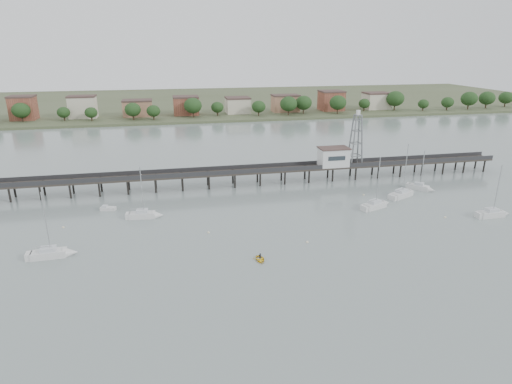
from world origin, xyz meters
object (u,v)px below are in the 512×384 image
sailboat_f (405,193)px  white_tender (108,209)px  sailboat_b (147,215)px  yellow_dinghy (260,260)px  sailboat_c (378,205)px  lattice_tower (356,140)px  sailboat_d (496,214)px  sailboat_e (422,188)px  pier (246,171)px  sailboat_a (56,253)px

sailboat_f → white_tender: sailboat_f is taller
sailboat_b → yellow_dinghy: 31.98m
sailboat_c → sailboat_b: (-53.41, 4.41, 0.00)m
lattice_tower → sailboat_b: (-57.45, -18.93, -10.45)m
sailboat_d → sailboat_c: bearing=155.1°
sailboat_b → sailboat_e: 70.91m
pier → sailboat_f: (37.94, -17.22, -3.16)m
sailboat_c → sailboat_b: sailboat_c is taller
pier → yellow_dinghy: size_ratio=50.29×
sailboat_b → sailboat_c: bearing=0.1°
sailboat_c → sailboat_e: 19.65m
sailboat_e → sailboat_d: bearing=-27.1°
sailboat_a → white_tender: size_ratio=3.52×
lattice_tower → sailboat_f: lattice_tower is taller
sailboat_e → white_tender: (-79.96, 1.66, -0.24)m
lattice_tower → yellow_dinghy: lattice_tower is taller
sailboat_c → yellow_dinghy: 38.79m
sailboat_d → sailboat_c: (-23.09, 10.70, -0.00)m
white_tender → lattice_tower: bearing=26.2°
sailboat_c → sailboat_d: bearing=-45.8°
sailboat_a → sailboat_f: sailboat_f is taller
sailboat_d → sailboat_c: sailboat_c is taller
sailboat_c → sailboat_f: (10.48, 6.12, -0.01)m
sailboat_e → white_tender: size_ratio=3.00×
lattice_tower → sailboat_a: (-73.06, -34.63, -10.46)m
sailboat_b → yellow_dinghy: bearing=-45.7°
sailboat_b → sailboat_e: size_ratio=1.10×
sailboat_b → white_tender: bearing=149.5°
sailboat_e → yellow_dinghy: sailboat_e is taller
yellow_dinghy → sailboat_f: bearing=26.9°
sailboat_b → white_tender: sailboat_b is taller
pier → sailboat_f: sailboat_f is taller
sailboat_c → white_tender: size_ratio=3.53×
sailboat_e → sailboat_b: bearing=-129.2°
pier → sailboat_c: 36.18m
sailboat_a → sailboat_e: (86.37, 20.54, 0.01)m
lattice_tower → sailboat_a: size_ratio=1.18×
sailboat_d → sailboat_b: (-76.50, 15.10, 0.00)m
sailboat_b → sailboat_e: sailboat_b is taller
sailboat_a → sailboat_f: 81.39m
pier → sailboat_c: bearing=-40.4°
lattice_tower → sailboat_e: lattice_tower is taller
sailboat_e → sailboat_a: bearing=-119.8°
sailboat_a → white_tender: bearing=71.1°
pier → white_tender: bearing=-160.5°
sailboat_a → sailboat_d: (92.12, 0.59, 0.00)m
sailboat_d → sailboat_e: size_ratio=1.13×
lattice_tower → sailboat_b: bearing=-161.8°
lattice_tower → sailboat_e: size_ratio=1.38×
pier → sailboat_f: bearing=-24.4°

